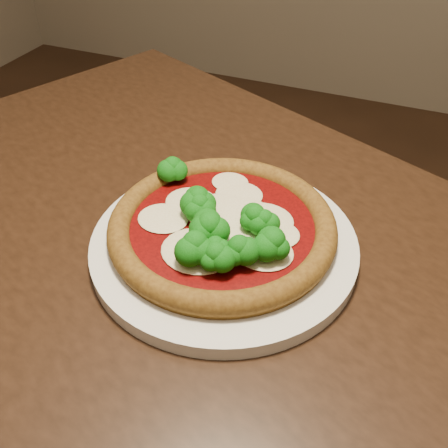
% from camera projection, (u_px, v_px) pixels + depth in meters
% --- Properties ---
extents(dining_table, '(1.42, 1.17, 0.75)m').
position_uv_depth(dining_table, '(223.00, 333.00, 0.64)').
color(dining_table, black).
rests_on(dining_table, floor).
extents(plate, '(0.32, 0.32, 0.02)m').
position_uv_depth(plate, '(224.00, 244.00, 0.60)').
color(plate, silver).
rests_on(plate, dining_table).
extents(pizza, '(0.27, 0.27, 0.06)m').
position_uv_depth(pizza, '(222.00, 226.00, 0.59)').
color(pizza, brown).
rests_on(pizza, plate).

